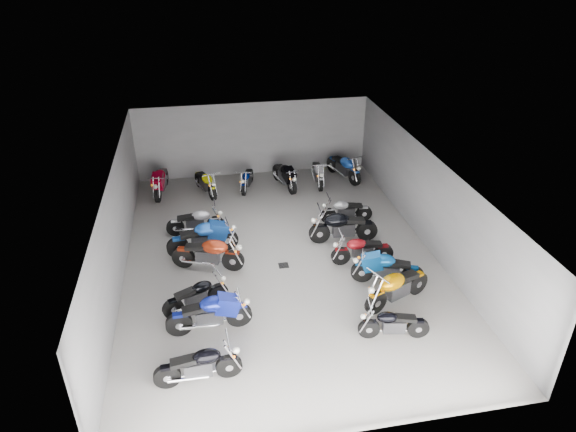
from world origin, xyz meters
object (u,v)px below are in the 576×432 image
at_px(motorcycle_left_f, 196,222).
at_px(motorcycle_right_e, 343,227).
at_px(motorcycle_left_c, 196,295).
at_px(motorcycle_right_c, 387,269).
at_px(motorcycle_left_b, 210,313).
at_px(motorcycle_right_b, 397,287).
at_px(motorcycle_back_a, 161,181).
at_px(motorcycle_right_f, 346,210).
at_px(motorcycle_back_b, 206,182).
at_px(motorcycle_back_e, 318,173).
at_px(motorcycle_right_a, 393,324).
at_px(motorcycle_back_d, 285,175).
at_px(motorcycle_left_a, 199,365).
at_px(motorcycle_back_f, 344,167).
at_px(motorcycle_left_d, 209,254).
at_px(motorcycle_left_e, 203,238).
at_px(motorcycle_back_c, 247,179).
at_px(drain_grate, 284,265).
at_px(motorcycle_right_d, 362,250).

relative_size(motorcycle_left_f, motorcycle_right_e, 0.85).
distance_m(motorcycle_left_c, motorcycle_right_c, 5.68).
xyz_separation_m(motorcycle_left_b, motorcycle_right_b, (5.28, 0.19, 0.01)).
height_order(motorcycle_right_c, motorcycle_back_a, motorcycle_back_a).
distance_m(motorcycle_left_c, motorcycle_right_f, 6.91).
relative_size(motorcycle_back_b, motorcycle_back_e, 0.94).
relative_size(motorcycle_right_f, motorcycle_back_b, 0.97).
distance_m(motorcycle_left_b, motorcycle_right_c, 5.46).
xyz_separation_m(motorcycle_right_a, motorcycle_back_d, (-1.15, 9.61, 0.08)).
xyz_separation_m(motorcycle_left_b, motorcycle_back_a, (-1.56, 8.76, 0.00)).
height_order(motorcycle_right_f, motorcycle_back_a, motorcycle_back_a).
xyz_separation_m(motorcycle_left_a, motorcycle_right_f, (5.55, 6.88, -0.04)).
bearing_deg(motorcycle_left_c, motorcycle_left_f, 157.75).
distance_m(motorcycle_left_a, motorcycle_right_c, 6.41).
distance_m(motorcycle_back_a, motorcycle_back_b, 1.83).
relative_size(motorcycle_right_a, motorcycle_back_e, 0.88).
height_order(motorcycle_left_b, motorcycle_back_f, motorcycle_back_f).
bearing_deg(motorcycle_right_a, motorcycle_left_d, 57.62).
xyz_separation_m(motorcycle_left_e, motorcycle_back_f, (6.22, 4.92, -0.02)).
bearing_deg(motorcycle_right_b, motorcycle_left_d, 38.63).
height_order(motorcycle_back_d, motorcycle_back_e, motorcycle_back_d).
height_order(motorcycle_left_b, motorcycle_back_a, motorcycle_back_a).
bearing_deg(motorcycle_left_f, motorcycle_left_b, 3.54).
bearing_deg(motorcycle_back_a, motorcycle_right_a, 130.53).
bearing_deg(motorcycle_right_f, motorcycle_back_f, -11.59).
bearing_deg(motorcycle_left_f, motorcycle_back_f, 120.19).
height_order(motorcycle_right_b, motorcycle_back_b, motorcycle_right_b).
xyz_separation_m(motorcycle_left_c, motorcycle_right_e, (5.04, 2.81, 0.10)).
bearing_deg(motorcycle_left_e, motorcycle_left_b, -5.80).
height_order(motorcycle_right_e, motorcycle_back_b, motorcycle_right_e).
relative_size(motorcycle_left_d, motorcycle_left_e, 0.95).
xyz_separation_m(motorcycle_left_b, motorcycle_left_c, (-0.34, 0.97, -0.08)).
xyz_separation_m(motorcycle_left_d, motorcycle_back_c, (1.85, 5.63, -0.11)).
bearing_deg(motorcycle_left_f, motorcycle_right_a, 38.58).
bearing_deg(motorcycle_back_e, drain_grate, 71.25).
bearing_deg(motorcycle_right_c, motorcycle_right_d, 36.77).
bearing_deg(motorcycle_right_a, motorcycle_back_e, 7.68).
xyz_separation_m(motorcycle_right_f, motorcycle_back_a, (-6.76, 3.66, 0.09)).
height_order(motorcycle_left_d, motorcycle_right_d, motorcycle_left_d).
height_order(motorcycle_left_a, motorcycle_right_d, motorcycle_left_a).
bearing_deg(drain_grate, motorcycle_back_c, 94.76).
relative_size(motorcycle_left_b, motorcycle_back_e, 1.09).
bearing_deg(motorcycle_back_b, motorcycle_right_b, 101.80).
bearing_deg(motorcycle_left_a, motorcycle_right_f, 138.51).
xyz_separation_m(motorcycle_left_f, motorcycle_back_d, (3.76, 3.24, 0.04)).
distance_m(motorcycle_right_e, motorcycle_back_a, 8.00).
relative_size(motorcycle_back_a, motorcycle_back_f, 1.03).
relative_size(motorcycle_right_c, motorcycle_right_e, 0.89).
distance_m(motorcycle_left_d, motorcycle_right_d, 4.87).
relative_size(motorcycle_left_a, motorcycle_right_a, 1.12).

